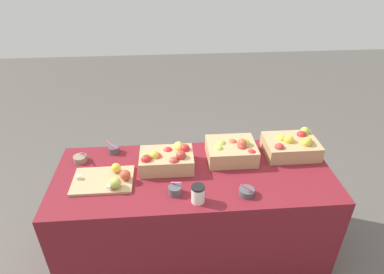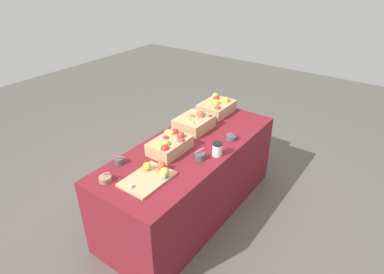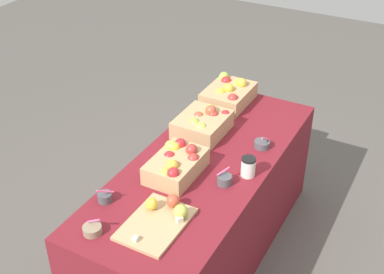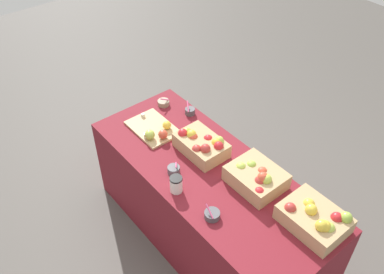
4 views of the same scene
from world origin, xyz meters
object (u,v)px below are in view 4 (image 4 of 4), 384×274
(apple_crate_left, at_px, (315,219))
(coffee_cup, at_px, (176,184))
(apple_crate_right, at_px, (201,144))
(sample_bowl_mid, at_px, (174,170))
(sample_bowl_far, at_px, (190,111))
(apple_crate_middle, at_px, (256,177))
(cutting_board_front, at_px, (155,129))
(sample_bowl_extra, at_px, (164,103))
(sample_bowl_near, at_px, (212,215))

(apple_crate_left, distance_m, coffee_cup, 0.87)
(apple_crate_right, xyz_separation_m, sample_bowl_mid, (0.05, -0.28, -0.04))
(sample_bowl_far, bearing_deg, apple_crate_middle, -9.30)
(apple_crate_left, distance_m, apple_crate_right, 0.93)
(cutting_board_front, bearing_deg, apple_crate_middle, 13.42)
(apple_crate_left, distance_m, cutting_board_front, 1.33)
(sample_bowl_mid, relative_size, sample_bowl_extra, 1.02)
(sample_bowl_near, bearing_deg, sample_bowl_mid, 174.13)
(apple_crate_left, distance_m, sample_bowl_far, 1.32)
(apple_crate_middle, xyz_separation_m, sample_bowl_far, (-0.86, 0.14, -0.04))
(apple_crate_middle, bearing_deg, cutting_board_front, -166.58)
(apple_crate_left, bearing_deg, sample_bowl_far, 175.11)
(cutting_board_front, relative_size, sample_bowl_extra, 4.16)
(coffee_cup, bearing_deg, sample_bowl_mid, 148.38)
(apple_crate_middle, xyz_separation_m, sample_bowl_near, (0.02, -0.40, -0.05))
(apple_crate_middle, xyz_separation_m, sample_bowl_extra, (-1.09, 0.05, -0.05))
(apple_crate_left, xyz_separation_m, apple_crate_middle, (-0.45, -0.03, 0.00))
(sample_bowl_extra, bearing_deg, sample_bowl_mid, -31.09)
(sample_bowl_near, xyz_separation_m, sample_bowl_mid, (-0.44, 0.05, 0.01))
(apple_crate_left, relative_size, sample_bowl_mid, 3.96)
(sample_bowl_near, height_order, sample_bowl_mid, same)
(cutting_board_front, relative_size, sample_bowl_near, 4.04)
(apple_crate_right, bearing_deg, cutting_board_front, -161.02)
(apple_crate_left, height_order, cutting_board_front, apple_crate_left)
(apple_crate_right, xyz_separation_m, sample_bowl_far, (-0.39, 0.21, -0.04))
(apple_crate_right, xyz_separation_m, sample_bowl_near, (0.49, -0.33, -0.05))
(coffee_cup, bearing_deg, cutting_board_front, 157.78)
(sample_bowl_extra, bearing_deg, apple_crate_right, -10.94)
(sample_bowl_near, height_order, sample_bowl_far, sample_bowl_far)
(sample_bowl_near, bearing_deg, apple_crate_left, 44.78)
(apple_crate_right, bearing_deg, apple_crate_middle, 8.64)
(apple_crate_left, height_order, sample_bowl_far, apple_crate_left)
(sample_bowl_far, bearing_deg, apple_crate_left, -4.89)
(sample_bowl_mid, height_order, coffee_cup, coffee_cup)
(apple_crate_left, height_order, sample_bowl_near, apple_crate_left)
(apple_crate_middle, relative_size, sample_bowl_near, 3.57)
(apple_crate_right, relative_size, sample_bowl_far, 3.65)
(cutting_board_front, bearing_deg, sample_bowl_mid, -18.98)
(sample_bowl_mid, bearing_deg, sample_bowl_far, 131.54)
(sample_bowl_far, bearing_deg, coffee_cup, -45.22)
(sample_bowl_mid, bearing_deg, sample_bowl_near, -5.87)
(cutting_board_front, xyz_separation_m, sample_bowl_extra, (-0.23, 0.25, -0.00))
(apple_crate_middle, height_order, sample_bowl_mid, apple_crate_middle)
(apple_crate_left, relative_size, sample_bowl_extra, 4.03)
(apple_crate_middle, distance_m, sample_bowl_extra, 1.09)
(apple_crate_right, relative_size, sample_bowl_near, 3.78)
(apple_crate_right, xyz_separation_m, cutting_board_front, (-0.39, -0.13, -0.04))
(sample_bowl_mid, height_order, sample_bowl_far, sample_bowl_far)
(apple_crate_middle, height_order, sample_bowl_far, apple_crate_middle)
(sample_bowl_near, xyz_separation_m, coffee_cup, (-0.31, -0.04, 0.04))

